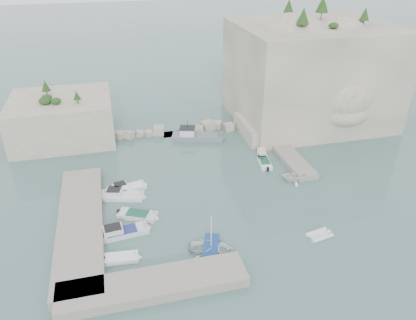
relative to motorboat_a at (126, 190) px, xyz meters
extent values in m
plane|color=#4B706C|center=(11.31, -5.74, 0.00)|extent=(400.00, 400.00, 0.00)
cube|color=beige|center=(34.31, 17.26, 8.50)|extent=(26.00, 22.00, 17.00)
cube|color=beige|center=(24.31, 12.26, 1.25)|extent=(8.00, 10.00, 2.50)
cube|color=beige|center=(-8.69, 19.26, 3.50)|extent=(16.00, 14.00, 7.00)
cube|color=#9E9689|center=(-5.69, -6.74, 0.55)|extent=(5.00, 24.00, 1.10)
cube|color=#9E9689|center=(1.31, -18.24, 0.55)|extent=(18.00, 4.00, 1.10)
cube|color=#9E9689|center=(24.81, 4.26, 0.40)|extent=(3.00, 16.00, 0.80)
cube|color=beige|center=(10.31, 16.26, 0.70)|extent=(28.00, 3.00, 1.40)
imported|color=white|center=(8.00, -14.24, 0.00)|extent=(5.61, 4.77, 0.99)
imported|color=white|center=(22.64, -3.05, 0.00)|extent=(4.25, 3.85, 1.94)
imported|color=white|center=(22.76, 9.04, 0.00)|extent=(4.25, 2.64, 1.54)
cylinder|color=white|center=(8.00, -14.24, 2.59)|extent=(0.10, 0.10, 4.20)
cone|color=#1E4219|center=(29.31, 12.26, 19.27)|extent=(1.96, 1.96, 2.45)
cone|color=#1E4219|center=(37.31, 21.26, 19.60)|extent=(2.24, 2.24, 2.80)
cone|color=#1E4219|center=(41.31, 14.26, 18.82)|extent=(1.57, 1.57, 1.96)
cone|color=#1E4219|center=(32.31, 24.26, 19.08)|extent=(1.79, 1.79, 2.24)
cone|color=#1E4219|center=(-10.69, 21.26, 8.62)|extent=(1.40, 1.40, 1.75)
cone|color=#1E4219|center=(-5.69, 16.26, 8.30)|extent=(1.12, 1.12, 1.40)
camera|label=1|loc=(-0.55, -46.86, 29.39)|focal=35.00mm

